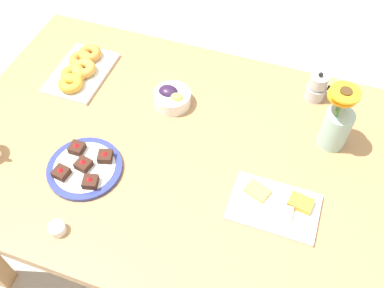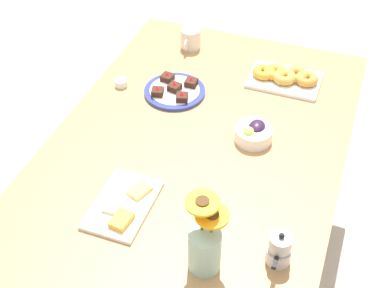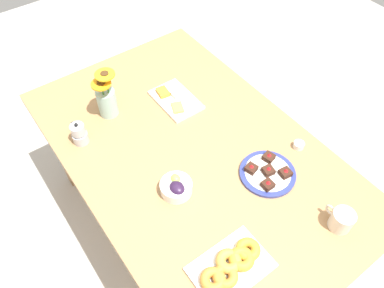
{
  "view_description": "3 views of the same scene",
  "coord_description": "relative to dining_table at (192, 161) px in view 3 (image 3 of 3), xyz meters",
  "views": [
    {
      "loc": [
        0.27,
        -0.78,
        1.86
      ],
      "look_at": [
        0.0,
        0.0,
        0.78
      ],
      "focal_mm": 40.0,
      "sensor_mm": 36.0,
      "label": 1
    },
    {
      "loc": [
        1.25,
        0.45,
        1.99
      ],
      "look_at": [
        0.0,
        0.0,
        0.78
      ],
      "focal_mm": 50.0,
      "sensor_mm": 36.0,
      "label": 2
    },
    {
      "loc": [
        -0.84,
        0.61,
        2.04
      ],
      "look_at": [
        0.0,
        0.0,
        0.78
      ],
      "focal_mm": 35.0,
      "sensor_mm": 36.0,
      "label": 3
    }
  ],
  "objects": [
    {
      "name": "ground_plane",
      "position": [
        0.0,
        0.0,
        -0.65
      ],
      "size": [
        6.0,
        6.0,
        0.0
      ],
      "primitive_type": "plane",
      "color": "#B7B2A8"
    },
    {
      "name": "dining_table",
      "position": [
        0.0,
        0.0,
        0.0
      ],
      "size": [
        1.6,
        1.0,
        0.74
      ],
      "color": "#A87A4C",
      "rests_on": "ground_plane"
    },
    {
      "name": "coffee_mug",
      "position": [
        -0.63,
        -0.23,
        0.13
      ],
      "size": [
        0.12,
        0.08,
        0.09
      ],
      "color": "silver",
      "rests_on": "dining_table"
    },
    {
      "name": "grape_bowl",
      "position": [
        -0.14,
        0.18,
        0.12
      ],
      "size": [
        0.13,
        0.13,
        0.07
      ],
      "color": "white",
      "rests_on": "dining_table"
    },
    {
      "name": "cheese_platter",
      "position": [
        0.3,
        -0.11,
        0.1
      ],
      "size": [
        0.26,
        0.17,
        0.03
      ],
      "color": "white",
      "rests_on": "dining_table"
    },
    {
      "name": "croissant_platter",
      "position": [
        -0.51,
        0.2,
        0.11
      ],
      "size": [
        0.19,
        0.28,
        0.05
      ],
      "color": "white",
      "rests_on": "dining_table"
    },
    {
      "name": "jam_cup_honey",
      "position": [
        -0.27,
        -0.39,
        0.1
      ],
      "size": [
        0.05,
        0.05,
        0.03
      ],
      "color": "white",
      "rests_on": "dining_table"
    },
    {
      "name": "dessert_plate",
      "position": [
        -0.3,
        -0.18,
        0.1
      ],
      "size": [
        0.24,
        0.24,
        0.05
      ],
      "color": "navy",
      "rests_on": "dining_table"
    },
    {
      "name": "flower_vase",
      "position": [
        0.42,
        0.19,
        0.17
      ],
      "size": [
        0.11,
        0.12,
        0.25
      ],
      "color": "#99C1B7",
      "rests_on": "dining_table"
    },
    {
      "name": "moka_pot",
      "position": [
        0.33,
        0.38,
        0.13
      ],
      "size": [
        0.11,
        0.07,
        0.12
      ],
      "color": "#B7B7BC",
      "rests_on": "dining_table"
    }
  ]
}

